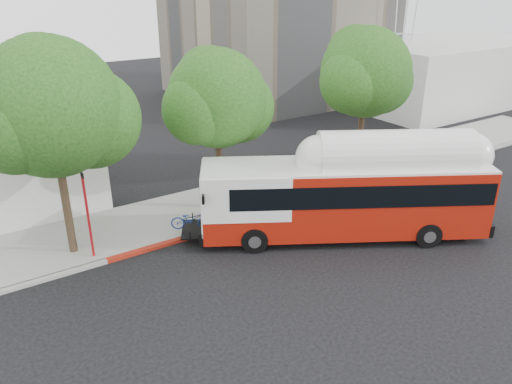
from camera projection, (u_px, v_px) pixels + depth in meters
ground at (303, 250)px, 23.24m from camera, size 120.00×120.00×0.00m
sidewalk at (232, 200)px, 28.20m from camera, size 60.00×5.00×0.15m
curb_strip at (257, 217)px, 26.21m from camera, size 60.00×0.30×0.15m
red_curb_segment at (206, 232)px, 24.70m from camera, size 10.00×0.32×0.16m
street_tree_left at (63, 111)px, 20.60m from camera, size 6.67×5.80×9.74m
street_tree_mid at (224, 101)px, 25.25m from camera, size 5.75×5.00×8.62m
street_tree_right at (370, 75)px, 29.99m from camera, size 6.21×5.40×9.18m
horizon_block at (443, 72)px, 49.40m from camera, size 20.00×12.00×6.00m
transit_bus at (346, 198)px, 23.76m from camera, size 13.75×9.30×4.27m
signal_pole at (88, 216)px, 21.68m from camera, size 0.12×0.40×4.18m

